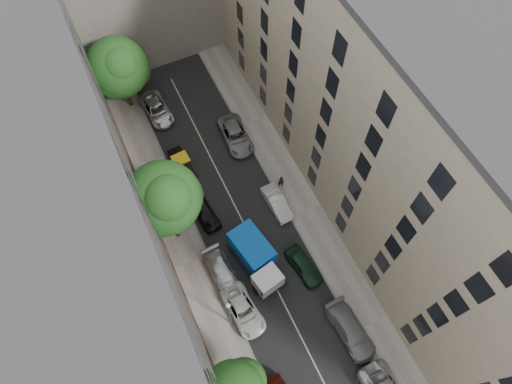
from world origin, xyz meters
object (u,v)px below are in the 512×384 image
car_left_2 (243,310)px  car_left_5 (182,164)px  tarp_truck (256,258)px  car_right_2 (304,266)px  car_right_3 (277,203)px  tree_mid (166,200)px  car_left_4 (205,213)px  car_right_4 (235,136)px  lamp_post (229,312)px  tree_far (120,69)px  car_left_3 (222,272)px  car_left_6 (157,109)px  car_right_1 (351,330)px  pedestrian (281,181)px

car_left_2 → car_left_5: bearing=83.0°
tarp_truck → car_right_2: 4.06m
car_right_3 → tree_mid: (-8.98, 1.02, 6.31)m
car_left_4 → tree_mid: size_ratio=0.39×
car_right_4 → car_left_4: bearing=-129.2°
car_left_2 → car_right_4: 16.83m
car_left_5 → lamp_post: 15.63m
tree_mid → tree_far: bearing=87.0°
car_left_3 → car_left_6: car_left_6 is taller
lamp_post → car_right_1: bearing=-29.5°
car_left_3 → car_right_3: size_ratio=1.18×
car_left_3 → car_left_6: bearing=84.5°
car_left_4 → tree_far: bearing=90.6°
tree_far → car_right_3: bearing=-63.7°
car_left_3 → tree_far: bearing=90.2°
car_right_4 → tree_mid: (-8.60, -7.18, 6.25)m
car_left_3 → car_left_4: car_left_3 is taller
car_left_3 → car_right_1: size_ratio=0.91×
car_right_2 → pedestrian: 8.09m
car_left_3 → pedestrian: pedestrian is taller
car_right_1 → car_right_4: (-0.58, 20.60, -0.03)m
car_left_4 → car_right_1: (6.40, -14.25, 0.07)m
car_right_1 → car_right_2: (-0.80, 6.20, -0.05)m
car_left_4 → car_right_2: size_ratio=0.98×
car_right_1 → car_right_2: 6.25m
car_left_6 → car_right_4: car_right_4 is taller
car_right_1 → car_right_3: size_ratio=1.30×
car_left_2 → tree_mid: bearing=99.9°
tarp_truck → tree_far: tree_far is taller
tree_mid → car_left_2: bearing=-74.9°
tree_mid → car_left_4: bearing=16.7°
car_left_5 → tree_far: (-1.92, 9.13, 4.68)m
car_right_3 → pedestrian: size_ratio=2.49×
car_left_5 → car_right_2: size_ratio=0.97×
car_right_2 → car_right_4: 14.40m
car_left_5 → tarp_truck: bearing=-83.6°
tarp_truck → car_right_1: tarp_truck is taller
car_left_3 → lamp_post: bearing=-105.6°
car_left_5 → car_left_3: bearing=-98.5°
car_right_3 → car_right_4: car_right_4 is taller
car_right_1 → car_right_3: (-0.20, 12.40, -0.09)m
tarp_truck → car_right_4: size_ratio=1.21×
car_right_1 → lamp_post: lamp_post is taller
tarp_truck → car_right_2: tarp_truck is taller
tree_mid → tree_far: 15.61m
car_right_2 → car_right_3: bearing=76.5°
tarp_truck → car_right_3: tarp_truck is taller
car_left_2 → tree_mid: tree_mid is taller
car_left_6 → car_right_3: (6.20, -14.53, -0.03)m
car_left_2 → pedestrian: pedestrian is taller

